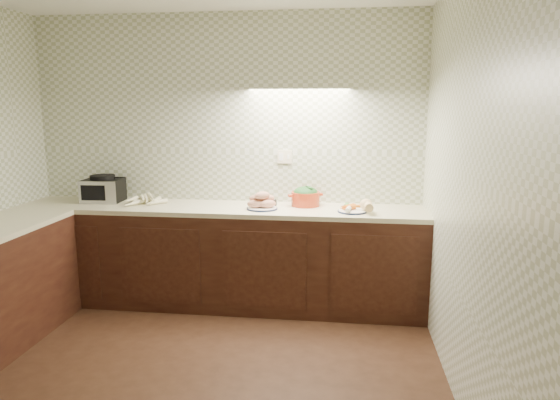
# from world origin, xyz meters

# --- Properties ---
(room) EXTENTS (3.60, 3.60, 2.60)m
(room) POSITION_xyz_m (0.00, 0.00, 1.63)
(room) COLOR black
(room) RESTS_ON ground
(counter) EXTENTS (3.60, 3.60, 0.90)m
(counter) POSITION_xyz_m (-0.68, 0.68, 0.45)
(counter) COLOR black
(counter) RESTS_ON ground
(toaster_oven) EXTENTS (0.36, 0.29, 0.25)m
(toaster_oven) POSITION_xyz_m (-1.13, 1.60, 1.02)
(toaster_oven) COLOR black
(toaster_oven) RESTS_ON counter
(parsnip_pile) EXTENTS (0.37, 0.37, 0.08)m
(parsnip_pile) POSITION_xyz_m (-0.66, 1.56, 0.93)
(parsnip_pile) COLOR #F2EDC0
(parsnip_pile) RESTS_ON counter
(sweet_potato_plate) EXTENTS (0.27, 0.27, 0.16)m
(sweet_potato_plate) POSITION_xyz_m (0.39, 1.44, 0.96)
(sweet_potato_plate) COLOR #111938
(sweet_potato_plate) RESTS_ON counter
(onion_bowl) EXTENTS (0.13, 0.13, 0.10)m
(onion_bowl) POSITION_xyz_m (0.43, 1.62, 0.94)
(onion_bowl) COLOR black
(onion_bowl) RESTS_ON counter
(dutch_oven) EXTENTS (0.33, 0.33, 0.17)m
(dutch_oven) POSITION_xyz_m (0.76, 1.63, 0.98)
(dutch_oven) COLOR red
(dutch_oven) RESTS_ON counter
(veg_plate) EXTENTS (0.30, 0.25, 0.11)m
(veg_plate) POSITION_xyz_m (1.21, 1.42, 0.94)
(veg_plate) COLOR #111938
(veg_plate) RESTS_ON counter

